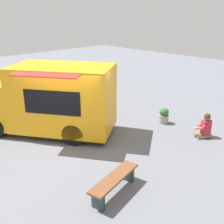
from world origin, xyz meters
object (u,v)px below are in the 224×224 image
object	(u,v)px
planter_flowering_near	(87,93)
plaza_bench	(114,181)
planter_flowering_far	(164,116)
food_truck	(48,101)
person_customer	(205,128)

from	to	relation	value
planter_flowering_near	plaza_bench	world-z (taller)	planter_flowering_near
planter_flowering_near	plaza_bench	xyz separation A→B (m)	(4.45, 6.49, 0.01)
planter_flowering_far	plaza_bench	bearing A→B (deg)	21.78
food_truck	planter_flowering_far	distance (m)	4.65
plaza_bench	planter_flowering_far	bearing A→B (deg)	-158.22
planter_flowering_near	food_truck	bearing A→B (deg)	30.29
food_truck	planter_flowering_far	bearing A→B (deg)	145.98
planter_flowering_far	plaza_bench	xyz separation A→B (m)	(4.73, 1.89, 0.05)
planter_flowering_near	plaza_bench	size ratio (longest dim) A/B	0.42
planter_flowering_far	food_truck	bearing A→B (deg)	-34.02
food_truck	planter_flowering_near	distance (m)	4.14
food_truck	planter_flowering_near	xyz separation A→B (m)	(-3.50, -2.05, -0.85)
person_customer	planter_flowering_near	distance (m)	6.44
food_truck	person_customer	xyz separation A→B (m)	(-3.77, 4.39, -0.84)
planter_flowering_near	planter_flowering_far	xyz separation A→B (m)	(-0.28, 4.60, -0.04)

